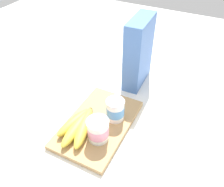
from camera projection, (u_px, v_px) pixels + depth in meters
ground_plane at (99, 125)px, 0.81m from camera, size 2.40×2.40×0.00m
cutting_board at (98, 124)px, 0.81m from camera, size 0.33×0.21×0.02m
cereal_box at (139, 52)px, 0.92m from camera, size 0.18×0.08×0.29m
yogurt_cup_front at (115, 110)px, 0.79m from camera, size 0.06×0.06×0.08m
yogurt_cup_back at (98, 130)px, 0.72m from camera, size 0.07×0.07×0.08m
banana_bunch at (79, 125)px, 0.77m from camera, size 0.19×0.12×0.04m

